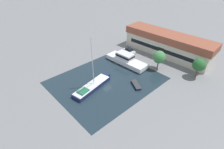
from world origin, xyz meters
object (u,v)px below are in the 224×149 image
sailboat_moored (92,86)px  motor_cruiser (126,60)px  quay_tree_by_water (199,65)px  parked_car (129,51)px  quay_tree_near_building (159,57)px  warehouse_building (167,44)px  small_dinghy (136,85)px

sailboat_moored → motor_cruiser: 15.48m
quay_tree_by_water → parked_car: bearing=-173.4°
quay_tree_near_building → motor_cruiser: quay_tree_near_building is taller
quay_tree_near_building → warehouse_building: bearing=110.3°
warehouse_building → motor_cruiser: bearing=-110.9°
sailboat_moored → small_dinghy: 11.21m
sailboat_moored → warehouse_building: bearing=75.3°
warehouse_building → small_dinghy: warehouse_building is taller
quay_tree_by_water → small_dinghy: bearing=-119.3°
quay_tree_near_building → sailboat_moored: size_ratio=0.43×
sailboat_moored → quay_tree_near_building: bearing=63.2°
quay_tree_near_building → quay_tree_by_water: 10.56m
warehouse_building → quay_tree_near_building: (3.67, -9.94, 0.18)m
warehouse_building → motor_cruiser: size_ratio=2.17×
quay_tree_near_building → parked_car: bearing=173.4°
sailboat_moored → quay_tree_by_water: bearing=46.3°
quay_tree_by_water → parked_car: (-22.41, -2.58, -3.08)m
small_dinghy → sailboat_moored: bearing=169.6°
quay_tree_near_building → sailboat_moored: bearing=-106.0°
sailboat_moored → motor_cruiser: size_ratio=0.97×
quay_tree_by_water → quay_tree_near_building: bearing=-157.5°
quay_tree_by_water → small_dinghy: size_ratio=1.32×
quay_tree_near_building → small_dinghy: 11.72m
warehouse_building → parked_car: size_ratio=6.21×
parked_car → sailboat_moored: size_ratio=0.36×
sailboat_moored → motor_cruiser: (-2.72, 15.23, 0.60)m
parked_car → sailboat_moored: bearing=20.7°
quay_tree_near_building → parked_car: quay_tree_near_building is taller
quay_tree_by_water → parked_car: 22.76m
quay_tree_by_water → motor_cruiser: (-18.17, -8.70, -2.66)m
warehouse_building → quay_tree_by_water: (13.44, -5.90, 0.19)m
sailboat_moored → small_dinghy: size_ratio=3.14×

